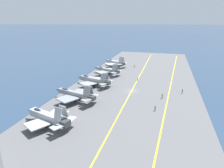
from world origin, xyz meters
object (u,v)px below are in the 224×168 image
(parked_jet_third, at_px, (93,80))
(crew_red_vest, at_px, (134,66))
(parked_jet_fourth, at_px, (107,70))
(parked_jet_nearest, at_px, (47,117))
(crew_green_vest, at_px, (162,96))
(parked_jet_fifth, at_px, (115,62))
(parked_jet_second, at_px, (75,94))
(crew_purple_vest, at_px, (182,91))
(crew_brown_vest, at_px, (155,108))
(crew_yellow_vest, at_px, (137,78))

(parked_jet_third, height_order, crew_red_vest, parked_jet_third)
(parked_jet_fourth, bearing_deg, parked_jet_nearest, 179.55)
(parked_jet_nearest, height_order, crew_red_vest, parked_jet_nearest)
(crew_green_vest, bearing_deg, crew_red_vest, 21.45)
(parked_jet_nearest, bearing_deg, crew_red_vest, -8.89)
(crew_red_vest, bearing_deg, parked_jet_fifth, 94.26)
(parked_jet_second, height_order, crew_purple_vest, parked_jet_second)
(parked_jet_fourth, height_order, crew_red_vest, parked_jet_fourth)
(crew_green_vest, bearing_deg, crew_brown_vest, 171.17)
(crew_yellow_vest, height_order, crew_green_vest, crew_green_vest)
(parked_jet_third, bearing_deg, crew_brown_vest, -124.13)
(crew_yellow_vest, distance_m, crew_green_vest, 22.34)
(parked_jet_nearest, relative_size, crew_green_vest, 8.67)
(parked_jet_nearest, bearing_deg, crew_green_vest, -46.46)
(parked_jet_fifth, relative_size, crew_green_vest, 8.29)
(parked_jet_fifth, height_order, crew_brown_vest, parked_jet_fifth)
(parked_jet_second, xyz_separation_m, crew_purple_vest, (17.49, -35.70, -1.63))
(parked_jet_third, distance_m, crew_red_vest, 38.50)
(parked_jet_fourth, height_order, crew_purple_vest, parked_jet_fourth)
(parked_jet_second, xyz_separation_m, parked_jet_fourth, (35.29, -0.56, -0.15))
(crew_brown_vest, xyz_separation_m, crew_purple_vest, (18.18, -8.81, -0.04))
(parked_jet_second, relative_size, parked_jet_fifth, 1.16)
(crew_yellow_vest, height_order, crew_purple_vest, crew_yellow_vest)
(parked_jet_second, height_order, parked_jet_third, parked_jet_second)
(parked_jet_fifth, distance_m, crew_brown_vest, 60.44)
(parked_jet_second, bearing_deg, parked_jet_fourth, -0.91)
(parked_jet_second, distance_m, parked_jet_fourth, 35.29)
(parked_jet_fourth, xyz_separation_m, crew_purple_vest, (-17.79, -35.14, -1.48))
(parked_jet_fourth, xyz_separation_m, crew_brown_vest, (-35.97, -26.33, -1.44))
(parked_jet_second, bearing_deg, crew_red_vest, -11.73)
(parked_jet_fifth, height_order, crew_red_vest, parked_jet_fifth)
(parked_jet_fourth, xyz_separation_m, crew_red_vest, (18.99, -10.71, -1.44))
(crew_brown_vest, distance_m, crew_purple_vest, 20.20)
(crew_yellow_vest, bearing_deg, crew_brown_vest, -161.60)
(parked_jet_nearest, distance_m, crew_red_vest, 71.96)
(crew_yellow_vest, height_order, crew_brown_vest, crew_brown_vest)
(crew_brown_vest, bearing_deg, parked_jet_fourth, 36.20)
(parked_jet_second, height_order, parked_jet_fourth, parked_jet_second)
(crew_yellow_vest, distance_m, crew_brown_vest, 31.57)
(crew_purple_vest, bearing_deg, parked_jet_fourth, 63.15)
(parked_jet_fifth, bearing_deg, crew_yellow_vest, -145.05)
(parked_jet_second, height_order, parked_jet_fifth, parked_jet_fifth)
(parked_jet_nearest, xyz_separation_m, crew_green_vest, (27.02, -28.43, -1.44))
(crew_purple_vest, bearing_deg, parked_jet_third, 90.09)
(parked_jet_fourth, xyz_separation_m, crew_green_vest, (-25.08, -28.02, -1.41))
(parked_jet_fourth, bearing_deg, crew_yellow_vest, -110.19)
(parked_jet_second, xyz_separation_m, crew_brown_vest, (-0.68, -26.89, -1.60))
(crew_brown_vest, relative_size, crew_red_vest, 1.00)
(crew_yellow_vest, xyz_separation_m, crew_purple_vest, (-11.77, -18.78, -0.01))
(parked_jet_second, relative_size, crew_brown_vest, 9.92)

